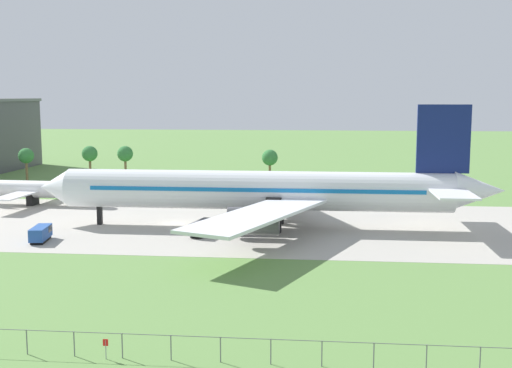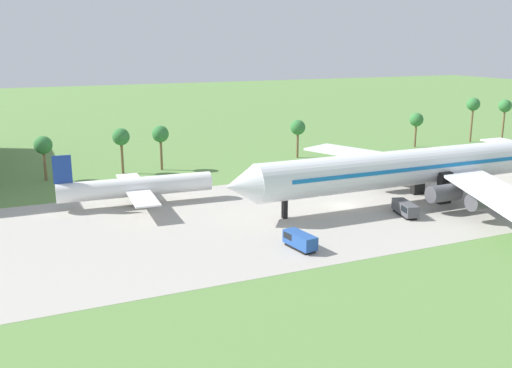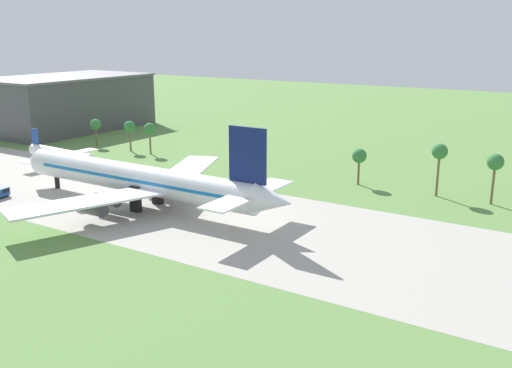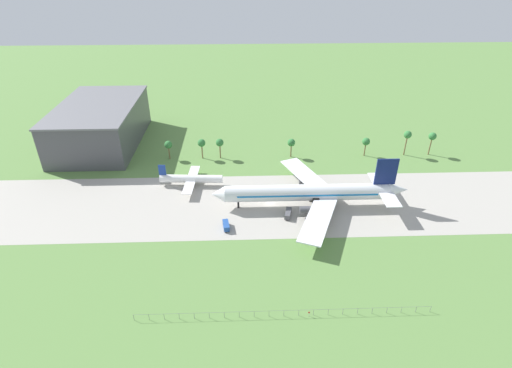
{
  "view_description": "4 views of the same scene",
  "coord_description": "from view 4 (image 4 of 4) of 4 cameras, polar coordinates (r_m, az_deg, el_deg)",
  "views": [
    {
      "loc": [
        23.62,
        -103.01,
        20.94
      ],
      "look_at": [
        13.56,
        -2.17,
        7.09
      ],
      "focal_mm": 45.0,
      "sensor_mm": 36.0,
      "label": 1
    },
    {
      "loc": [
        -51.49,
        -78.88,
        27.06
      ],
      "look_at": [
        -17.28,
        -2.17,
        6.09
      ],
      "focal_mm": 40.0,
      "sensor_mm": 36.0,
      "label": 2
    },
    {
      "loc": [
        99.12,
        -88.9,
        36.57
      ],
      "look_at": [
        44.4,
        -2.17,
        9.2
      ],
      "focal_mm": 40.0,
      "sensor_mm": 36.0,
      "label": 3
    },
    {
      "loc": [
        -10.19,
        -129.09,
        85.52
      ],
      "look_at": [
        -5.33,
        5.0,
        6.0
      ],
      "focal_mm": 28.0,
      "sensor_mm": 36.0,
      "label": 4
    }
  ],
  "objects": [
    {
      "name": "regional_aircraft",
      "position": [
        167.55,
        -9.28,
        0.75
      ],
      "size": [
        26.2,
        23.55,
        9.39
      ],
      "color": "white",
      "rests_on": "ground_plane"
    },
    {
      "name": "terminal_building",
      "position": [
        214.43,
        -21.35,
        7.96
      ],
      "size": [
        36.72,
        61.2,
        20.38
      ],
      "color": "#47474C",
      "rests_on": "ground_plane"
    },
    {
      "name": "catering_van",
      "position": [
        141.96,
        -4.31,
        -5.89
      ],
      "size": [
        2.76,
        5.63,
        2.2
      ],
      "color": "black",
      "rests_on": "ground_plane"
    },
    {
      "name": "ground_plane",
      "position": [
        155.18,
        2.04,
        -2.81
      ],
      "size": [
        600.0,
        600.0,
        0.0
      ],
      "primitive_type": "plane",
      "color": "#5B8442"
    },
    {
      "name": "perimeter_fence",
      "position": [
        112.51,
        4.01,
        -17.8
      ],
      "size": [
        80.1,
        0.1,
        2.1
      ],
      "color": "slate",
      "rests_on": "ground_plane"
    },
    {
      "name": "jet_airliner",
      "position": [
        151.91,
        7.91,
        -1.23
      ],
      "size": [
        74.41,
        61.47,
        19.75
      ],
      "color": "white",
      "rests_on": "ground_plane"
    },
    {
      "name": "no_stopping_sign",
      "position": [
        113.42,
        7.58,
        -17.85
      ],
      "size": [
        0.44,
        0.08,
        1.68
      ],
      "color": "gray",
      "rests_on": "ground_plane"
    },
    {
      "name": "baggage_tug",
      "position": [
        147.73,
        4.59,
        -4.27
      ],
      "size": [
        3.3,
        6.33,
        2.18
      ],
      "color": "black",
      "rests_on": "ground_plane"
    },
    {
      "name": "taxiway_strip",
      "position": [
        155.17,
        2.04,
        -2.81
      ],
      "size": [
        320.0,
        44.0,
        0.02
      ],
      "color": "#A8A399",
      "rests_on": "ground_plane"
    },
    {
      "name": "palm_tree_row",
      "position": [
        187.92,
        6.19,
        6.11
      ],
      "size": [
        127.15,
        3.6,
        12.31
      ],
      "color": "brown",
      "rests_on": "ground_plane"
    }
  ]
}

